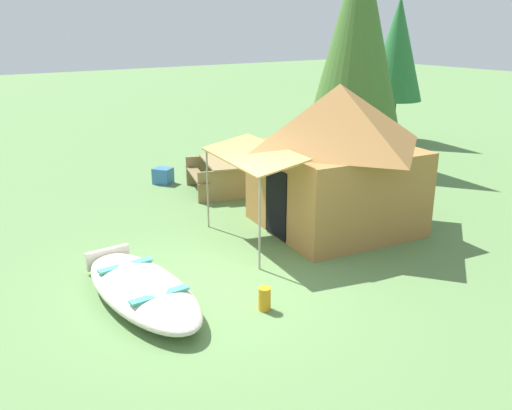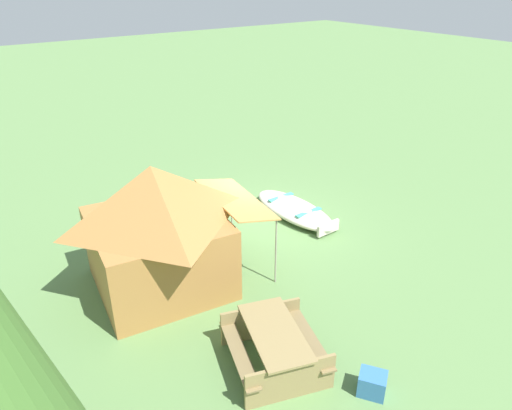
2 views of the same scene
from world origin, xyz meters
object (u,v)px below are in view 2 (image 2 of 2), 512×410
object	(u,v)px
picnic_table	(275,344)
canvas_cabin_tent	(157,226)
fuel_can	(231,208)
beached_rowboat	(294,210)
cooler_box	(372,384)

from	to	relation	value
picnic_table	canvas_cabin_tent	bearing A→B (deg)	9.29
picnic_table	fuel_can	distance (m)	5.88
beached_rowboat	canvas_cabin_tent	xyz separation A→B (m)	(-0.76, 4.42, 1.25)
beached_rowboat	cooler_box	bearing A→B (deg)	151.92
fuel_can	canvas_cabin_tent	bearing A→B (deg)	122.54
beached_rowboat	canvas_cabin_tent	world-z (taller)	canvas_cabin_tent
beached_rowboat	fuel_can	distance (m)	1.80
picnic_table	cooler_box	world-z (taller)	picnic_table
cooler_box	fuel_can	world-z (taller)	cooler_box
canvas_cabin_tent	picnic_table	xyz separation A→B (m)	(-3.34, -0.55, -0.98)
beached_rowboat	picnic_table	xyz separation A→B (m)	(-4.10, 3.87, 0.27)
canvas_cabin_tent	fuel_can	bearing A→B (deg)	-57.46
beached_rowboat	canvas_cabin_tent	bearing A→B (deg)	99.75
beached_rowboat	canvas_cabin_tent	size ratio (longest dim) A/B	0.73
canvas_cabin_tent	picnic_table	distance (m)	3.53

